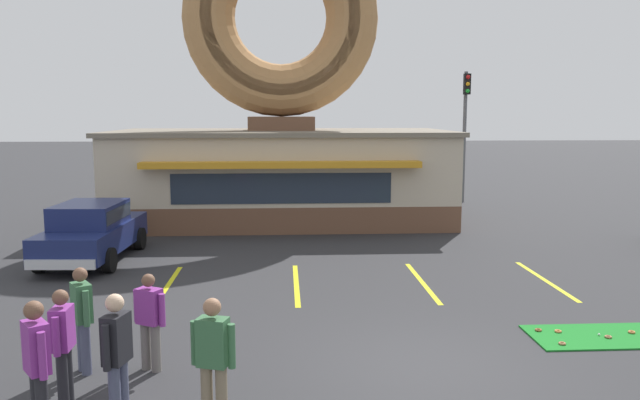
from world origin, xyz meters
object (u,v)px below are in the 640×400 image
object	(u,v)px
pedestrian_blue_sweater_man	(82,315)
pedestrian_crossing_woman	(117,353)
car_navy	(92,229)
traffic_light_pole	(465,119)
pedestrian_hooded_kid	(63,342)
pedestrian_beanie_man	(37,363)
trash_bin	(90,221)
golf_ball	(599,334)
pedestrian_clipboard_woman	(150,318)
pedestrian_leather_jacket_man	(213,357)

from	to	relation	value
pedestrian_blue_sweater_man	pedestrian_crossing_woman	world-z (taller)	pedestrian_crossing_woman
car_navy	traffic_light_pole	world-z (taller)	traffic_light_pole
pedestrian_hooded_kid	pedestrian_beanie_man	bearing A→B (deg)	-88.97
pedestrian_hooded_kid	trash_bin	world-z (taller)	pedestrian_hooded_kid
golf_ball	pedestrian_blue_sweater_man	size ratio (longest dim) A/B	0.03
pedestrian_clipboard_woman	pedestrian_crossing_woman	xyz separation A→B (m)	(-0.03, -1.77, 0.13)
trash_bin	pedestrian_clipboard_woman	bearing A→B (deg)	-68.85
pedestrian_crossing_woman	pedestrian_blue_sweater_man	bearing A→B (deg)	119.42
pedestrian_hooded_kid	pedestrian_clipboard_woman	size ratio (longest dim) A/B	1.05
pedestrian_beanie_man	traffic_light_pole	world-z (taller)	traffic_light_pole
golf_ball	pedestrian_clipboard_woman	distance (m)	7.84
car_navy	traffic_light_pole	xyz separation A→B (m)	(13.26, 10.43, 2.84)
pedestrian_leather_jacket_man	traffic_light_pole	size ratio (longest dim) A/B	0.30
pedestrian_clipboard_woman	car_navy	bearing A→B (deg)	112.57
pedestrian_crossing_woman	pedestrian_beanie_man	bearing A→B (deg)	-163.56
pedestrian_hooded_kid	pedestrian_crossing_woman	xyz separation A→B (m)	(0.91, -0.67, 0.08)
pedestrian_crossing_woman	pedestrian_leather_jacket_man	bearing A→B (deg)	-6.57
trash_bin	pedestrian_blue_sweater_man	bearing A→B (deg)	-73.66
pedestrian_beanie_man	pedestrian_hooded_kid	bearing A→B (deg)	91.03
car_navy	pedestrian_blue_sweater_man	world-z (taller)	pedestrian_blue_sweater_man
traffic_light_pole	pedestrian_leather_jacket_man	bearing A→B (deg)	-114.24
pedestrian_leather_jacket_man	trash_bin	bearing A→B (deg)	112.90
pedestrian_clipboard_woman	pedestrian_hooded_kid	bearing A→B (deg)	-130.53
pedestrian_blue_sweater_man	pedestrian_clipboard_woman	world-z (taller)	pedestrian_blue_sweater_man
car_navy	pedestrian_leather_jacket_man	world-z (taller)	pedestrian_leather_jacket_man
traffic_light_pole	pedestrian_crossing_woman	bearing A→B (deg)	-117.27
car_navy	pedestrian_blue_sweater_man	distance (m)	7.83
pedestrian_crossing_woman	pedestrian_clipboard_woman	bearing A→B (deg)	88.98
pedestrian_crossing_woman	trash_bin	world-z (taller)	pedestrian_crossing_woman
pedestrian_clipboard_woman	pedestrian_crossing_woman	bearing A→B (deg)	-91.02
pedestrian_clipboard_woman	traffic_light_pole	distance (m)	20.82
pedestrian_hooded_kid	pedestrian_beanie_man	world-z (taller)	pedestrian_beanie_man
car_navy	pedestrian_beanie_man	xyz separation A→B (m)	(2.20, -9.55, 0.11)
pedestrian_leather_jacket_man	trash_bin	world-z (taller)	pedestrian_leather_jacket_man
pedestrian_blue_sweater_man	trash_bin	xyz separation A→B (m)	(-3.21, 10.95, -0.43)
golf_ball	pedestrian_beanie_man	distance (m)	9.22
pedestrian_beanie_man	golf_ball	bearing A→B (deg)	19.30
golf_ball	pedestrian_crossing_woman	xyz separation A→B (m)	(-7.77, -2.77, 0.93)
pedestrian_hooded_kid	golf_ball	bearing A→B (deg)	13.60
pedestrian_clipboard_woman	traffic_light_pole	xyz separation A→B (m)	(10.14, 17.95, 2.86)
pedestrian_blue_sweater_man	trash_bin	bearing A→B (deg)	106.34
pedestrian_hooded_kid	pedestrian_clipboard_woman	distance (m)	1.45
pedestrian_leather_jacket_man	trash_bin	distance (m)	13.95
pedestrian_crossing_woman	traffic_light_pole	world-z (taller)	traffic_light_pole
pedestrian_blue_sweater_man	pedestrian_crossing_woman	bearing A→B (deg)	-60.58
pedestrian_hooded_kid	pedestrian_crossing_woman	distance (m)	1.13
pedestrian_beanie_man	pedestrian_crossing_woman	size ratio (longest dim) A/B	1.00
golf_ball	pedestrian_clipboard_woman	world-z (taller)	pedestrian_clipboard_woman
golf_ball	pedestrian_blue_sweater_man	distance (m)	8.86
pedestrian_hooded_kid	traffic_light_pole	bearing A→B (deg)	59.83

